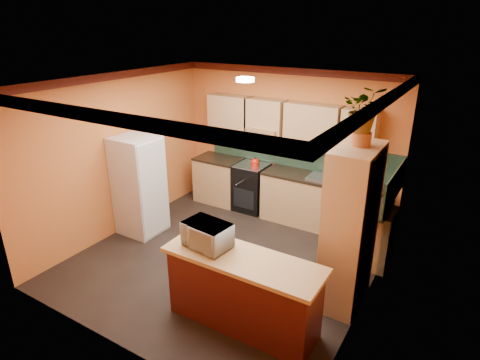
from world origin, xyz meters
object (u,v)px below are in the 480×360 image
at_px(microwave, 207,235).
at_px(stove, 251,187).
at_px(fridge, 139,185).
at_px(pantry, 350,228).
at_px(breakfast_bar, 243,293).
at_px(base_cabinets_back, 281,195).

bearing_deg(microwave, stove, 116.13).
xyz_separation_m(fridge, pantry, (3.60, -0.02, 0.20)).
bearing_deg(pantry, stove, 143.69).
bearing_deg(stove, microwave, -70.36).
xyz_separation_m(stove, breakfast_bar, (1.52, -2.86, -0.02)).
xyz_separation_m(base_cabinets_back, breakfast_bar, (0.89, -2.86, 0.00)).
distance_m(fridge, pantry, 3.61).
height_order(fridge, breakfast_bar, fridge).
distance_m(base_cabinets_back, fridge, 2.56).
height_order(base_cabinets_back, pantry, pantry).
bearing_deg(stove, base_cabinets_back, 0.00).
height_order(stove, breakfast_bar, stove).
xyz_separation_m(base_cabinets_back, fridge, (-1.82, -1.75, 0.41)).
bearing_deg(base_cabinets_back, pantry, -44.79).
xyz_separation_m(stove, fridge, (-1.19, -1.75, 0.39)).
bearing_deg(stove, pantry, -36.31).
relative_size(base_cabinets_back, pantry, 1.74).
distance_m(pantry, microwave, 1.77).
distance_m(breakfast_bar, microwave, 0.81).
relative_size(base_cabinets_back, fridge, 2.15).
relative_size(pantry, breakfast_bar, 1.17).
relative_size(breakfast_bar, microwave, 3.27).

